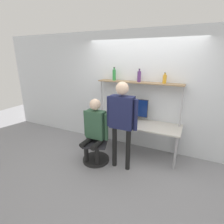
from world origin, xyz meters
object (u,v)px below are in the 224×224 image
object	(u,v)px
person_standing	(122,115)
bottle_amber	(165,79)
monitor	(135,108)
bottle_purple	(139,76)
person_seated	(95,126)
laptop	(111,118)
cell_phone	(119,122)
bottle_green	(114,75)
office_chair	(96,148)

from	to	relation	value
person_standing	bottle_amber	world-z (taller)	bottle_amber
monitor	bottle_purple	distance (m)	0.72
person_seated	bottle_purple	world-z (taller)	bottle_purple
laptop	person_seated	size ratio (longest dim) A/B	0.21
person_standing	bottle_purple	distance (m)	1.07
monitor	cell_phone	size ratio (longest dim) A/B	4.05
bottle_purple	bottle_green	world-z (taller)	bottle_green
person_standing	office_chair	bearing A→B (deg)	178.22
monitor	office_chair	world-z (taller)	monitor
cell_phone	person_standing	distance (m)	0.71
person_seated	office_chair	bearing A→B (deg)	107.30
office_chair	person_standing	distance (m)	1.02
person_seated	bottle_purple	distance (m)	1.43
cell_phone	bottle_amber	xyz separation A→B (m)	(0.85, 0.34, 0.97)
cell_phone	office_chair	bearing A→B (deg)	-120.02
monitor	cell_phone	world-z (taller)	monitor
office_chair	bottle_green	distance (m)	1.70
person_seated	person_standing	distance (m)	0.65
bottle_amber	bottle_green	distance (m)	1.13
monitor	person_standing	distance (m)	0.86
bottle_amber	bottle_purple	world-z (taller)	bottle_purple
cell_phone	bottle_green	size ratio (longest dim) A/B	0.51
cell_phone	bottle_green	distance (m)	1.09
laptop	bottle_green	distance (m)	0.99
person_standing	person_seated	bearing A→B (deg)	-177.38
monitor	bottle_purple	xyz separation A→B (m)	(0.07, 0.02, 0.72)
monitor	office_chair	distance (m)	1.24
cell_phone	bottle_amber	bearing A→B (deg)	21.68
office_chair	bottle_green	bearing A→B (deg)	88.39
person_standing	bottle_amber	xyz separation A→B (m)	(0.57, 0.87, 0.59)
person_standing	laptop	bearing A→B (deg)	131.50
person_standing	bottle_purple	world-z (taller)	bottle_purple
cell_phone	bottle_amber	size ratio (longest dim) A/B	0.70
laptop	bottle_amber	size ratio (longest dim) A/B	1.33
office_chair	person_standing	world-z (taller)	person_standing
person_standing	bottle_green	xyz separation A→B (m)	(-0.56, 0.87, 0.63)
monitor	bottle_green	distance (m)	0.90
laptop	bottle_amber	world-z (taller)	bottle_amber
laptop	cell_phone	world-z (taller)	laptop
office_chair	bottle_green	xyz separation A→B (m)	(0.02, 0.86, 1.46)
cell_phone	bottle_green	bearing A→B (deg)	129.00
cell_phone	person_standing	size ratio (longest dim) A/B	0.09
monitor	bottle_amber	bearing A→B (deg)	2.18
bottle_purple	bottle_green	size ratio (longest dim) A/B	0.94
office_chair	person_seated	size ratio (longest dim) A/B	0.66
laptop	cell_phone	size ratio (longest dim) A/B	1.92
monitor	bottle_purple	world-z (taller)	bottle_purple
laptop	person_seated	distance (m)	0.60
laptop	office_chair	size ratio (longest dim) A/B	0.32
person_seated	person_standing	world-z (taller)	person_standing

